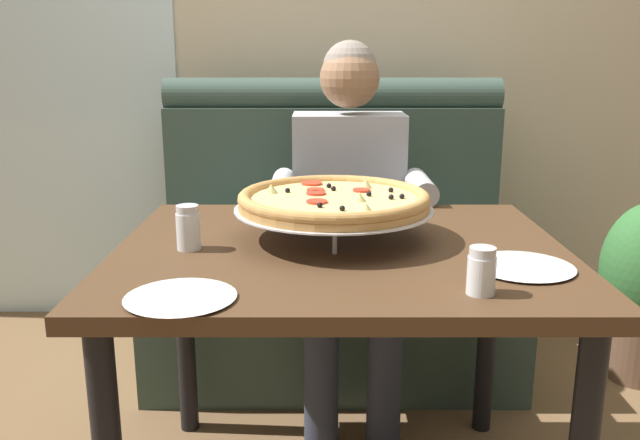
# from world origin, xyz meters

# --- Properties ---
(back_wall_with_window) EXTENTS (6.00, 0.12, 2.80)m
(back_wall_with_window) POSITION_xyz_m (0.00, 1.50, 1.40)
(back_wall_with_window) COLOR beige
(back_wall_with_window) RESTS_ON ground_plane
(window_panel) EXTENTS (1.10, 0.02, 2.80)m
(window_panel) POSITION_xyz_m (-1.25, 1.43, 1.40)
(window_panel) COLOR white
(window_panel) RESTS_ON ground_plane
(booth_bench) EXTENTS (1.40, 0.78, 1.13)m
(booth_bench) POSITION_xyz_m (0.00, 0.93, 0.40)
(booth_bench) COLOR #384C42
(booth_bench) RESTS_ON ground_plane
(dining_table) EXTENTS (1.13, 0.92, 0.76)m
(dining_table) POSITION_xyz_m (0.00, 0.00, 0.66)
(dining_table) COLOR #4C331E
(dining_table) RESTS_ON ground_plane
(diner_main) EXTENTS (0.54, 0.64, 1.27)m
(diner_main) POSITION_xyz_m (0.05, 0.67, 0.71)
(diner_main) COLOR #2D3342
(diner_main) RESTS_ON ground_plane
(pizza) EXTENTS (0.52, 0.52, 0.13)m
(pizza) POSITION_xyz_m (-0.02, 0.07, 0.86)
(pizza) COLOR silver
(pizza) RESTS_ON dining_table
(shaker_pepper_flakes) EXTENTS (0.06, 0.06, 0.10)m
(shaker_pepper_flakes) POSITION_xyz_m (0.27, -0.34, 0.80)
(shaker_pepper_flakes) COLOR white
(shaker_pepper_flakes) RESTS_ON dining_table
(shaker_parmesan) EXTENTS (0.06, 0.06, 0.11)m
(shaker_parmesan) POSITION_xyz_m (-0.38, -0.03, 0.81)
(shaker_parmesan) COLOR white
(shaker_parmesan) RESTS_ON dining_table
(plate_near_left) EXTENTS (0.22, 0.22, 0.02)m
(plate_near_left) POSITION_xyz_m (-0.33, -0.37, 0.77)
(plate_near_left) COLOR white
(plate_near_left) RESTS_ON dining_table
(plate_near_right) EXTENTS (0.23, 0.23, 0.02)m
(plate_near_right) POSITION_xyz_m (0.41, -0.18, 0.77)
(plate_near_right) COLOR white
(plate_near_right) RESTS_ON dining_table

